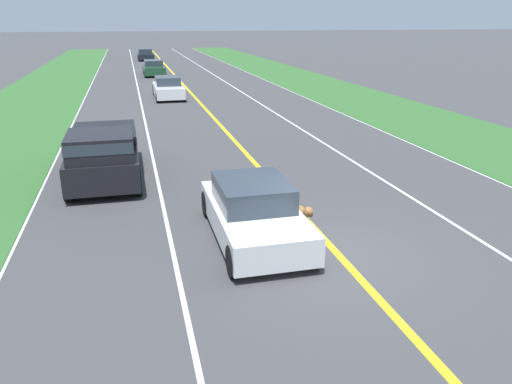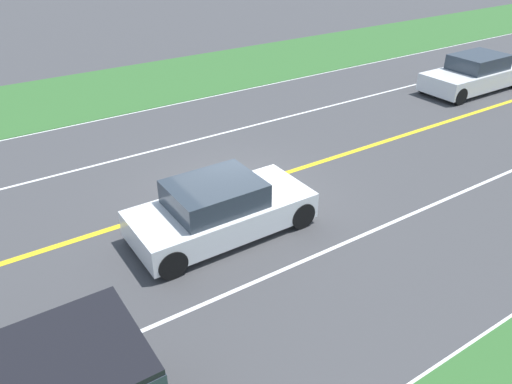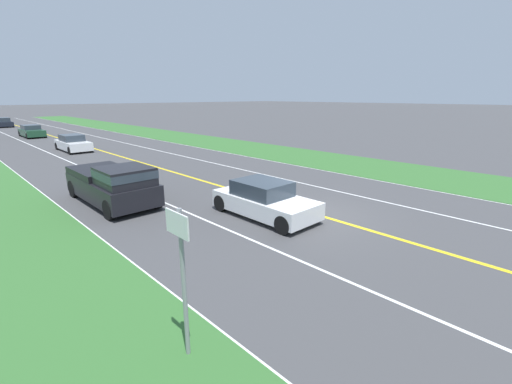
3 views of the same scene
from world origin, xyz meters
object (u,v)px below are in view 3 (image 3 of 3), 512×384
at_px(dog, 285,198).
at_px(car_trailing_near, 73,143).
at_px(ego_car, 264,200).
at_px(pickup_truck, 113,183).
at_px(car_trailing_far, 3,123).
at_px(car_trailing_mid, 32,131).
at_px(street_sign, 182,268).

distance_m(dog, car_trailing_near, 22.44).
bearing_deg(dog, ego_car, 4.19).
xyz_separation_m(pickup_truck, car_trailing_far, (-3.27, -48.65, -0.28)).
height_order(car_trailing_mid, car_trailing_far, car_trailing_far).
relative_size(dog, car_trailing_near, 0.28).
height_order(pickup_truck, street_sign, street_sign).
xyz_separation_m(pickup_truck, car_trailing_near, (-3.40, -16.95, -0.28)).
height_order(ego_car, car_trailing_mid, ego_car).
relative_size(pickup_truck, car_trailing_far, 1.21).
xyz_separation_m(dog, pickup_truck, (4.77, -5.45, 0.44)).
bearing_deg(dog, pickup_truck, -48.53).
bearing_deg(street_sign, pickup_truck, -105.45).
height_order(dog, car_trailing_mid, car_trailing_mid).
bearing_deg(dog, street_sign, 30.32).
height_order(pickup_truck, car_trailing_mid, pickup_truck).
relative_size(ego_car, car_trailing_near, 0.97).
height_order(car_trailing_far, street_sign, street_sign).
relative_size(ego_car, car_trailing_far, 0.97).
distance_m(car_trailing_near, car_trailing_far, 31.71).
height_order(car_trailing_near, car_trailing_far, car_trailing_far).
bearing_deg(ego_car, street_sign, 34.28).
height_order(ego_car, dog, ego_car).
distance_m(pickup_truck, car_trailing_near, 17.29).
bearing_deg(car_trailing_mid, car_trailing_near, 90.51).
bearing_deg(car_trailing_far, dog, 91.59).
bearing_deg(car_trailing_mid, pickup_truck, 83.96).
relative_size(ego_car, car_trailing_mid, 0.91).
bearing_deg(car_trailing_near, car_trailing_far, -89.77).
relative_size(car_trailing_near, car_trailing_mid, 0.94).
xyz_separation_m(car_trailing_far, street_sign, (5.97, 58.43, 1.10)).
bearing_deg(ego_car, car_trailing_mid, -89.63).
relative_size(pickup_truck, car_trailing_near, 1.21).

